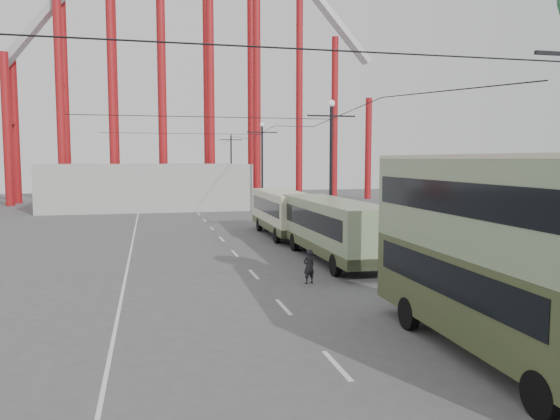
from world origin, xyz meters
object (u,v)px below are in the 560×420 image
object	(u,v)px
double_decker_bus	(499,246)
single_decker_green	(332,227)
single_decker_cream	(283,211)
pedestrian	(309,266)

from	to	relation	value
double_decker_bus	single_decker_green	bearing A→B (deg)	89.49
single_decker_cream	pedestrian	distance (m)	15.33
single_decker_green	pedestrian	distance (m)	5.97
double_decker_bus	single_decker_cream	distance (m)	25.19
single_decker_green	single_decker_cream	xyz separation A→B (m)	(-0.37, 9.95, -0.05)
single_decker_cream	pedestrian	bearing A→B (deg)	-98.88
single_decker_cream	single_decker_green	bearing A→B (deg)	-87.40
double_decker_bus	single_decker_green	distance (m)	15.26
single_decker_cream	pedestrian	world-z (taller)	single_decker_cream
single_decker_cream	double_decker_bus	bearing A→B (deg)	-89.63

